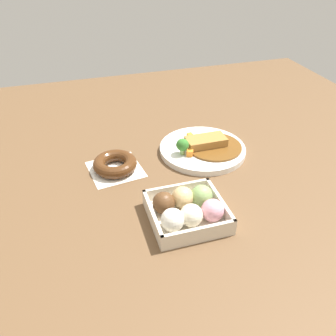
{
  "coord_description": "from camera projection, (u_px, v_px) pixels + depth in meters",
  "views": [
    {
      "loc": [
        -0.32,
        -0.77,
        0.57
      ],
      "look_at": [
        -0.1,
        -0.02,
        0.03
      ],
      "focal_mm": 37.8,
      "sensor_mm": 36.0,
      "label": 1
    }
  ],
  "objects": [
    {
      "name": "ground_plane",
      "position": [
        198.0,
        167.0,
        1.01
      ],
      "size": [
        1.6,
        1.6,
        0.0
      ],
      "primitive_type": "plane",
      "color": "brown"
    },
    {
      "name": "curry_plate",
      "position": [
        203.0,
        148.0,
        1.07
      ],
      "size": [
        0.26,
        0.26,
        0.07
      ],
      "color": "white",
      "rests_on": "ground_plane"
    },
    {
      "name": "donut_box",
      "position": [
        187.0,
        209.0,
        0.82
      ],
      "size": [
        0.17,
        0.17,
        0.06
      ],
      "color": "beige",
      "rests_on": "ground_plane"
    },
    {
      "name": "chocolate_ring_donut",
      "position": [
        115.0,
        164.0,
        0.99
      ],
      "size": [
        0.16,
        0.16,
        0.04
      ],
      "color": "white",
      "rests_on": "ground_plane"
    }
  ]
}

